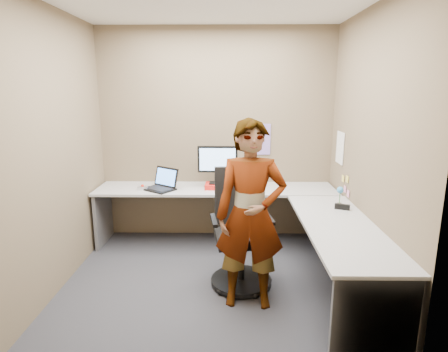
{
  "coord_description": "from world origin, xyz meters",
  "views": [
    {
      "loc": [
        0.17,
        -3.54,
        1.93
      ],
      "look_at": [
        0.12,
        0.25,
        1.05
      ],
      "focal_mm": 30.0,
      "sensor_mm": 36.0,
      "label": 1
    }
  ],
  "objects_px": {
    "desk": "(253,214)",
    "person": "(251,215)",
    "office_chair": "(240,238)",
    "monitor": "(218,161)"
  },
  "relations": [
    {
      "from": "desk",
      "to": "person",
      "type": "height_order",
      "value": "person"
    },
    {
      "from": "office_chair",
      "to": "person",
      "type": "height_order",
      "value": "person"
    },
    {
      "from": "person",
      "to": "office_chair",
      "type": "bearing_deg",
      "value": 103.31
    },
    {
      "from": "monitor",
      "to": "office_chair",
      "type": "distance_m",
      "value": 1.19
    },
    {
      "from": "desk",
      "to": "monitor",
      "type": "distance_m",
      "value": 0.86
    },
    {
      "from": "monitor",
      "to": "person",
      "type": "distance_m",
      "value": 1.44
    },
    {
      "from": "monitor",
      "to": "office_chair",
      "type": "xyz_separation_m",
      "value": [
        0.26,
        -1.0,
        -0.59
      ]
    },
    {
      "from": "desk",
      "to": "monitor",
      "type": "relative_size",
      "value": 6.08
    },
    {
      "from": "monitor",
      "to": "person",
      "type": "xyz_separation_m",
      "value": [
        0.33,
        -1.38,
        -0.22
      ]
    },
    {
      "from": "desk",
      "to": "monitor",
      "type": "xyz_separation_m",
      "value": [
        -0.41,
        0.59,
        0.48
      ]
    }
  ]
}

